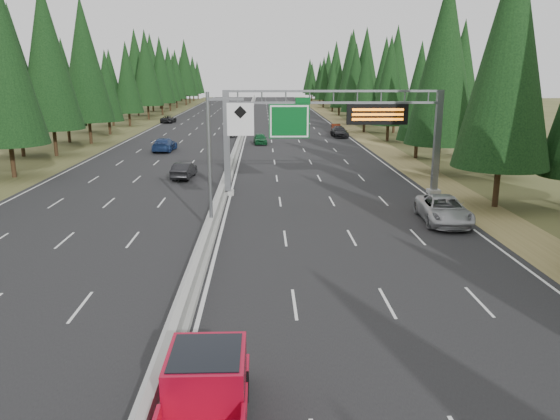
{
  "coord_description": "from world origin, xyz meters",
  "views": [
    {
      "loc": [
        3.02,
        -5.76,
        9.07
      ],
      "look_at": [
        3.85,
        20.0,
        2.59
      ],
      "focal_mm": 35.0,
      "sensor_mm": 36.0,
      "label": 1
    }
  ],
  "objects": [
    {
      "name": "car_ahead_white",
      "position": [
        9.17,
        98.59,
        0.77
      ],
      "size": [
        2.67,
        5.12,
        1.38
      ],
      "primitive_type": "imported",
      "rotation": [
        0.0,
        0.0,
        0.08
      ],
      "color": "silver",
      "rests_on": "road"
    },
    {
      "name": "car_ahead_green",
      "position": [
        2.72,
        65.6,
        0.78
      ],
      "size": [
        1.9,
        4.18,
        1.39
      ],
      "primitive_type": "imported",
      "rotation": [
        0.0,
        0.0,
        0.06
      ],
      "color": "#135328",
      "rests_on": "road"
    },
    {
      "name": "car_ahead_dkred",
      "position": [
        14.5,
        79.58,
        0.74
      ],
      "size": [
        1.65,
        4.06,
        1.31
      ],
      "primitive_type": "imported",
      "rotation": [
        0.0,
        0.0,
        -0.07
      ],
      "color": "#561C0C",
      "rests_on": "road"
    },
    {
      "name": "shoulder_left",
      "position": [
        -17.8,
        80.0,
        0.03
      ],
      "size": [
        3.6,
        260.0,
        0.06
      ],
      "primitive_type": "cube",
      "color": "#3F4420",
      "rests_on": "ground"
    },
    {
      "name": "sign_gantry",
      "position": [
        8.92,
        34.88,
        5.27
      ],
      "size": [
        16.75,
        0.98,
        7.8
      ],
      "color": "slate",
      "rests_on": "road"
    },
    {
      "name": "car_onc_near",
      "position": [
        -3.91,
        41.8,
        0.78
      ],
      "size": [
        1.88,
        4.38,
        1.4
      ],
      "primitive_type": "imported",
      "rotation": [
        0.0,
        0.0,
        3.05
      ],
      "color": "black",
      "rests_on": "road"
    },
    {
      "name": "hov_sign_pole",
      "position": [
        0.58,
        24.97,
        4.72
      ],
      "size": [
        2.8,
        0.5,
        8.0
      ],
      "color": "slate",
      "rests_on": "road"
    },
    {
      "name": "road",
      "position": [
        0.0,
        80.0,
        0.04
      ],
      "size": [
        32.0,
        260.0,
        0.08
      ],
      "primitive_type": "cube",
      "color": "black",
      "rests_on": "ground"
    },
    {
      "name": "car_onc_far",
      "position": [
        -14.5,
        97.61,
        0.74
      ],
      "size": [
        2.57,
        4.91,
        1.32
      ],
      "primitive_type": "imported",
      "rotation": [
        0.0,
        0.0,
        3.06
      ],
      "color": "black",
      "rests_on": "road"
    },
    {
      "name": "silver_minivan",
      "position": [
        14.19,
        26.59,
        0.88
      ],
      "size": [
        3.06,
        5.96,
        1.61
      ],
      "primitive_type": "imported",
      "rotation": [
        0.0,
        0.0,
        -0.07
      ],
      "color": "#A6A7AB",
      "rests_on": "road"
    },
    {
      "name": "tree_row_right",
      "position": [
        21.9,
        61.29,
        9.32
      ],
      "size": [
        12.28,
        243.08,
        18.85
      ],
      "color": "black",
      "rests_on": "ground"
    },
    {
      "name": "car_ahead_dkgrey",
      "position": [
        14.19,
        73.27,
        0.8
      ],
      "size": [
        2.33,
        5.11,
        1.45
      ],
      "primitive_type": "imported",
      "rotation": [
        0.0,
        0.0,
        0.06
      ],
      "color": "black",
      "rests_on": "road"
    },
    {
      "name": "car_ahead_far",
      "position": [
        5.78,
        137.15,
        0.85
      ],
      "size": [
        2.16,
        4.64,
        1.54
      ],
      "primitive_type": "imported",
      "rotation": [
        0.0,
        0.0,
        -0.08
      ],
      "color": "black",
      "rests_on": "road"
    },
    {
      "name": "car_onc_blue",
      "position": [
        -8.6,
        59.14,
        0.87
      ],
      "size": [
        2.46,
        5.51,
        1.57
      ],
      "primitive_type": "imported",
      "rotation": [
        0.0,
        0.0,
        3.09
      ],
      "color": "navy",
      "rests_on": "road"
    },
    {
      "name": "median_barrier",
      "position": [
        0.0,
        80.0,
        0.41
      ],
      "size": [
        0.7,
        260.0,
        0.85
      ],
      "color": "gray",
      "rests_on": "road"
    },
    {
      "name": "shoulder_right",
      "position": [
        17.8,
        80.0,
        0.03
      ],
      "size": [
        3.6,
        260.0,
        0.06
      ],
      "primitive_type": "cube",
      "color": "olive",
      "rests_on": "ground"
    },
    {
      "name": "red_pickup",
      "position": [
        1.5,
        6.68,
        1.16
      ],
      "size": [
        2.14,
        5.99,
        1.95
      ],
      "color": "black",
      "rests_on": "road"
    },
    {
      "name": "car_onc_white",
      "position": [
        -1.5,
        74.58,
        0.78
      ],
      "size": [
        1.9,
        4.21,
        1.4
      ],
      "primitive_type": "imported",
      "rotation": [
        0.0,
        0.0,
        3.08
      ],
      "color": "silver",
      "rests_on": "road"
    },
    {
      "name": "tree_row_left",
      "position": [
        -21.86,
        72.83,
        9.41
      ],
      "size": [
        11.8,
        245.96,
        18.85
      ],
      "color": "black",
      "rests_on": "ground"
    }
  ]
}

